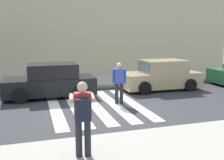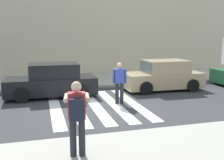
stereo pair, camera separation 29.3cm
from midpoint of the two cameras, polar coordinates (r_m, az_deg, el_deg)
ground_plane at (r=10.58m, az=-2.64°, el=-5.85°), size 120.00×120.00×0.00m
sidewalk_far at (r=16.33m, az=-7.35°, el=-0.03°), size 60.00×4.80×0.14m
building_facade_far at (r=20.46m, az=-9.34°, el=10.27°), size 56.00×4.00×6.07m
crosswalk_stripe_0 at (r=10.55m, az=-11.43°, el=-6.06°), size 0.44×5.20×0.01m
crosswalk_stripe_1 at (r=10.63m, az=-7.11°, el=-5.82°), size 0.44×5.20×0.01m
crosswalk_stripe_2 at (r=10.77m, az=-2.88°, el=-5.55°), size 0.44×5.20×0.01m
crosswalk_stripe_3 at (r=10.97m, az=1.22°, el=-5.25°), size 0.44×5.20×0.01m
crosswalk_stripe_4 at (r=11.22m, az=5.15°, el=-4.95°), size 0.44×5.20×0.01m
photographer_with_backpack at (r=5.87m, az=-6.22°, el=-7.09°), size 0.66×0.90×1.72m
pedestrian_crossing at (r=10.83m, az=2.41°, el=-0.19°), size 0.57×0.31×1.72m
parked_car_black at (r=12.44m, az=-12.26°, el=-0.25°), size 4.10×1.92×1.55m
parked_car_tan at (r=13.94m, az=11.69°, el=0.86°), size 4.10×1.92×1.55m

